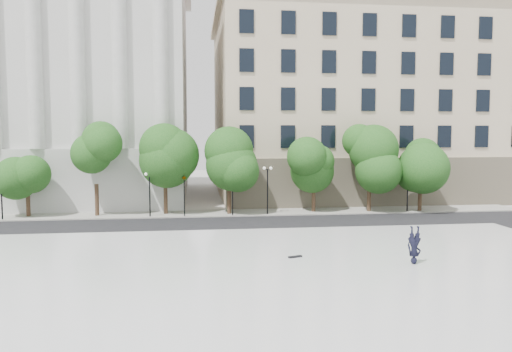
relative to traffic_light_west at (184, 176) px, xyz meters
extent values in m
plane|color=#B6B3AC|center=(1.91, -22.30, -3.68)|extent=(160.00, 160.00, 0.00)
cube|color=silver|center=(1.91, -19.30, -3.46)|extent=(44.00, 22.00, 0.45)
cube|color=black|center=(1.91, -4.30, -3.67)|extent=(60.00, 8.00, 0.02)
cube|color=#A7A49A|center=(1.91, 1.70, -3.62)|extent=(60.00, 4.00, 0.12)
cube|color=silver|center=(-15.09, 16.70, 8.82)|extent=(30.00, 26.00, 25.00)
cube|color=beige|center=(21.91, 16.70, 6.82)|extent=(36.00, 26.00, 21.00)
cube|color=#984731|center=(21.91, 16.70, 18.62)|extent=(34.00, 24.00, 1.40)
cylinder|color=black|center=(0.00, 0.00, -1.93)|extent=(0.10, 0.10, 3.50)
imported|color=black|center=(0.00, 0.00, 0.16)|extent=(0.40, 1.71, 0.69)
cylinder|color=black|center=(4.26, 0.00, -1.93)|extent=(0.10, 0.10, 3.50)
imported|color=black|center=(4.26, 0.00, 0.17)|extent=(1.00, 1.77, 0.71)
imported|color=black|center=(12.49, -19.12, -2.96)|extent=(0.89, 2.08, 0.55)
cube|color=black|center=(6.48, -17.00, -3.19)|extent=(0.84, 0.46, 0.08)
cylinder|color=#382619|center=(-13.68, 1.74, -2.47)|extent=(0.36, 0.36, 2.42)
sphere|color=#134414|center=(-13.68, 1.74, 0.82)|extent=(3.60, 3.60, 3.60)
cylinder|color=#382619|center=(-7.73, 1.37, -2.22)|extent=(0.36, 0.36, 2.92)
sphere|color=#134414|center=(-7.73, 1.37, 1.74)|extent=(3.76, 3.76, 3.76)
cylinder|color=#382619|center=(-1.72, 1.63, -2.41)|extent=(0.36, 0.36, 2.54)
sphere|color=#134414|center=(-1.72, 1.63, 1.03)|extent=(4.29, 4.29, 4.29)
cylinder|color=#382619|center=(4.01, 0.97, -2.43)|extent=(0.36, 0.36, 2.52)
sphere|color=#134414|center=(4.01, 0.97, 0.99)|extent=(4.13, 4.13, 4.13)
cylinder|color=#382619|center=(11.94, 1.27, -2.35)|extent=(0.36, 0.36, 2.66)
sphere|color=#134414|center=(11.94, 1.27, 1.26)|extent=(3.47, 3.47, 3.47)
cylinder|color=#382619|center=(17.16, 0.84, -2.25)|extent=(0.36, 0.36, 2.87)
sphere|color=#134414|center=(17.16, 0.84, 1.65)|extent=(3.93, 3.93, 3.93)
cylinder|color=#382619|center=(22.06, 0.60, -2.47)|extent=(0.36, 0.36, 2.43)
sphere|color=#134414|center=(22.06, 0.60, 0.82)|extent=(4.00, 4.00, 4.00)
cylinder|color=black|center=(-15.35, 0.30, -1.66)|extent=(0.12, 0.12, 4.05)
cube|color=black|center=(-15.35, 0.30, 0.37)|extent=(0.60, 0.06, 0.06)
sphere|color=white|center=(-15.05, 0.30, 0.47)|extent=(0.28, 0.28, 0.28)
cylinder|color=black|center=(-3.01, 0.30, -1.81)|extent=(0.12, 0.12, 3.75)
cube|color=black|center=(-3.01, 0.30, 0.07)|extent=(0.60, 0.06, 0.06)
sphere|color=white|center=(-3.31, 0.30, 0.17)|extent=(0.28, 0.28, 0.28)
sphere|color=white|center=(-2.71, 0.30, 0.17)|extent=(0.28, 0.28, 0.28)
cylinder|color=black|center=(7.44, 0.30, -1.60)|extent=(0.12, 0.12, 4.18)
cube|color=black|center=(7.44, 0.30, 0.49)|extent=(0.60, 0.06, 0.06)
sphere|color=white|center=(7.14, 0.30, 0.59)|extent=(0.28, 0.28, 0.28)
sphere|color=white|center=(7.74, 0.30, 0.59)|extent=(0.28, 0.28, 0.28)
cylinder|color=black|center=(20.69, 0.30, -1.75)|extent=(0.12, 0.12, 3.87)
cube|color=black|center=(20.69, 0.30, 0.18)|extent=(0.60, 0.06, 0.06)
sphere|color=white|center=(20.39, 0.30, 0.28)|extent=(0.28, 0.28, 0.28)
sphere|color=white|center=(20.99, 0.30, 0.28)|extent=(0.28, 0.28, 0.28)
camera|label=1|loc=(0.95, -43.95, 3.65)|focal=35.00mm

